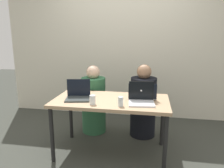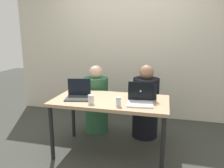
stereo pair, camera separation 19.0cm
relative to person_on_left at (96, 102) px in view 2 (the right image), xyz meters
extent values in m
plane|color=#353731|center=(0.39, -0.60, -0.48)|extent=(12.00, 12.00, 0.00)
cube|color=beige|center=(0.39, 0.86, 0.80)|extent=(4.50, 0.10, 2.56)
cube|color=tan|center=(0.39, -0.60, 0.24)|extent=(1.43, 0.75, 0.04)
cylinder|color=black|center=(-0.28, -0.92, -0.13)|extent=(0.05, 0.05, 0.69)
cylinder|color=black|center=(1.05, -0.92, -0.13)|extent=(0.05, 0.05, 0.69)
cylinder|color=black|center=(-0.28, -0.28, -0.13)|extent=(0.05, 0.05, 0.69)
cylinder|color=black|center=(1.05, -0.28, -0.13)|extent=(0.05, 0.05, 0.69)
cylinder|color=#2D613E|center=(0.00, 0.00, -0.04)|extent=(0.38, 0.38, 0.88)
sphere|color=beige|center=(0.00, 0.00, 0.49)|extent=(0.21, 0.21, 0.21)
cylinder|color=black|center=(0.77, 0.00, -0.02)|extent=(0.40, 0.40, 0.90)
sphere|color=#997051|center=(0.77, 0.00, 0.52)|extent=(0.21, 0.21, 0.21)
cube|color=#353B3A|center=(-0.02, -0.69, 0.27)|extent=(0.34, 0.29, 0.02)
cube|color=black|center=(-0.04, -0.57, 0.39)|extent=(0.29, 0.07, 0.22)
sphere|color=white|center=(-0.05, -0.55, 0.39)|extent=(0.04, 0.04, 0.04)
cube|color=silver|center=(0.77, -0.45, 0.27)|extent=(0.36, 0.22, 0.02)
cube|color=black|center=(0.77, -0.56, 0.37)|extent=(0.35, 0.03, 0.19)
sphere|color=white|center=(0.77, -0.57, 0.37)|extent=(0.03, 0.03, 0.03)
cube|color=silver|center=(0.77, -0.73, 0.27)|extent=(0.32, 0.27, 0.02)
cube|color=black|center=(0.76, -0.60, 0.39)|extent=(0.30, 0.04, 0.23)
sphere|color=white|center=(0.76, -0.59, 0.39)|extent=(0.04, 0.04, 0.04)
cylinder|color=white|center=(0.21, -0.83, 0.31)|extent=(0.07, 0.07, 0.11)
cylinder|color=silver|center=(0.21, -0.83, 0.29)|extent=(0.06, 0.06, 0.06)
cylinder|color=silver|center=(0.54, -0.84, 0.31)|extent=(0.06, 0.06, 0.11)
cylinder|color=silver|center=(0.54, -0.84, 0.29)|extent=(0.05, 0.05, 0.06)
camera|label=1|loc=(0.85, -3.18, 1.06)|focal=35.00mm
camera|label=2|loc=(1.04, -3.14, 1.06)|focal=35.00mm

